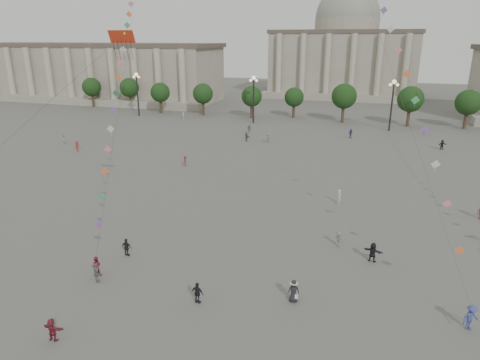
% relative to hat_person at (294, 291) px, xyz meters
% --- Properties ---
extents(ground, '(360.00, 360.00, 0.00)m').
position_rel_hat_person_xyz_m(ground, '(-7.35, -2.64, -0.92)').
color(ground, '#5C5956').
rests_on(ground, ground).
extents(hall_west, '(84.00, 26.22, 17.20)m').
position_rel_hat_person_xyz_m(hall_west, '(-82.35, 91.25, 7.51)').
color(hall_west, gray).
rests_on(hall_west, ground).
extents(hall_central, '(48.30, 34.30, 35.50)m').
position_rel_hat_person_xyz_m(hall_central, '(-7.35, 126.58, 13.32)').
color(hall_central, gray).
rests_on(hall_central, ground).
extents(tree_row, '(137.12, 5.12, 8.00)m').
position_rel_hat_person_xyz_m(tree_row, '(-7.35, 75.36, 4.48)').
color(tree_row, '#3C2A1E').
rests_on(tree_row, ground).
extents(lamp_post_far_west, '(2.00, 0.90, 10.65)m').
position_rel_hat_person_xyz_m(lamp_post_far_west, '(-52.35, 67.36, 6.44)').
color(lamp_post_far_west, '#262628').
rests_on(lamp_post_far_west, ground).
extents(lamp_post_mid_west, '(2.00, 0.90, 10.65)m').
position_rel_hat_person_xyz_m(lamp_post_mid_west, '(-22.35, 67.36, 6.44)').
color(lamp_post_mid_west, '#262628').
rests_on(lamp_post_mid_west, ground).
extents(lamp_post_mid_east, '(2.00, 0.90, 10.65)m').
position_rel_hat_person_xyz_m(lamp_post_mid_east, '(7.65, 67.36, 6.44)').
color(lamp_post_mid_east, '#262628').
rests_on(lamp_post_mid_east, ground).
extents(person_crowd_0, '(1.09, 1.12, 1.88)m').
position_rel_hat_person_xyz_m(person_crowd_0, '(0.28, 57.76, 0.03)').
color(person_crowd_0, navy).
rests_on(person_crowd_0, ground).
extents(person_crowd_1, '(0.97, 0.88, 1.62)m').
position_rel_hat_person_xyz_m(person_crowd_1, '(-50.44, 37.08, -0.11)').
color(person_crowd_1, '#B7B6B2').
rests_on(person_crowd_1, ground).
extents(person_crowd_2, '(1.33, 1.30, 1.83)m').
position_rel_hat_person_xyz_m(person_crowd_2, '(-44.23, 32.67, -0.00)').
color(person_crowd_2, maroon).
rests_on(person_crowd_2, ground).
extents(person_crowd_3, '(1.75, 0.94, 1.80)m').
position_rel_hat_person_xyz_m(person_crowd_3, '(5.50, 8.09, -0.01)').
color(person_crowd_3, black).
rests_on(person_crowd_3, ground).
extents(person_crowd_4, '(1.56, 1.65, 1.86)m').
position_rel_hat_person_xyz_m(person_crowd_4, '(-14.21, 48.87, 0.01)').
color(person_crowd_4, beige).
rests_on(person_crowd_4, ground).
extents(person_crowd_6, '(1.15, 0.93, 1.55)m').
position_rel_hat_person_xyz_m(person_crowd_6, '(2.36, 10.10, -0.14)').
color(person_crowd_6, slate).
rests_on(person_crowd_6, ground).
extents(person_crowd_9, '(1.65, 1.31, 1.75)m').
position_rel_hat_person_xyz_m(person_crowd_9, '(16.32, 53.26, -0.04)').
color(person_crowd_9, black).
rests_on(person_crowd_9, ground).
extents(person_crowd_10, '(0.55, 0.76, 1.94)m').
position_rel_hat_person_xyz_m(person_crowd_10, '(-39.14, 65.36, 0.06)').
color(person_crowd_10, '#B9B9B5').
rests_on(person_crowd_10, ground).
extents(person_crowd_12, '(1.54, 1.42, 1.72)m').
position_rel_hat_person_xyz_m(person_crowd_12, '(-18.47, 49.15, -0.06)').
color(person_crowd_12, '#5B5B5F').
rests_on(person_crowd_12, ground).
extents(person_crowd_13, '(0.60, 0.75, 1.79)m').
position_rel_hat_person_xyz_m(person_crowd_13, '(1.42, 21.27, -0.02)').
color(person_crowd_13, silver).
rests_on(person_crowd_13, ground).
extents(person_crowd_16, '(1.00, 0.42, 1.69)m').
position_rel_hat_person_xyz_m(person_crowd_16, '(-20.11, 56.40, -0.07)').
color(person_crowd_16, slate).
rests_on(person_crowd_16, ground).
extents(person_crowd_17, '(0.85, 1.15, 1.59)m').
position_rel_hat_person_xyz_m(person_crowd_17, '(-22.59, 30.18, -0.12)').
color(person_crowd_17, maroon).
rests_on(person_crowd_17, ground).
extents(tourist_1, '(1.05, 0.56, 1.71)m').
position_rel_hat_person_xyz_m(tourist_1, '(-6.75, -2.35, -0.06)').
color(tourist_1, black).
rests_on(tourist_1, ground).
extents(tourist_2, '(1.51, 0.50, 1.62)m').
position_rel_hat_person_xyz_m(tourist_2, '(-14.15, -9.03, -0.11)').
color(tourist_2, maroon).
rests_on(tourist_2, ground).
extents(tourist_3, '(1.04, 0.92, 1.69)m').
position_rel_hat_person_xyz_m(tourist_3, '(-15.64, -2.16, -0.07)').
color(tourist_3, slate).
rests_on(tourist_3, ground).
extents(tourist_4, '(1.00, 0.45, 1.69)m').
position_rel_hat_person_xyz_m(tourist_4, '(-15.72, 2.44, -0.07)').
color(tourist_4, black).
rests_on(tourist_4, ground).
extents(kite_flyer_0, '(1.02, 0.92, 1.72)m').
position_rel_hat_person_xyz_m(kite_flyer_0, '(-16.30, -1.27, -0.06)').
color(kite_flyer_0, maroon).
rests_on(kite_flyer_0, ground).
extents(kite_flyer_1, '(1.39, 1.27, 1.88)m').
position_rel_hat_person_xyz_m(kite_flyer_1, '(11.98, 0.41, 0.02)').
color(kite_flyer_1, '#384380').
rests_on(kite_flyer_1, ground).
extents(hat_person, '(0.98, 0.77, 1.77)m').
position_rel_hat_person_xyz_m(hat_person, '(0.00, 0.00, 0.00)').
color(hat_person, black).
rests_on(hat_person, ground).
extents(dragon_kite, '(8.06, 9.08, 28.17)m').
position_rel_hat_person_xyz_m(dragon_kite, '(-16.33, 4.81, 17.04)').
color(dragon_kite, red).
rests_on(dragon_kite, ground).
extents(kite_train_west, '(17.81, 43.30, 59.57)m').
position_rel_hat_person_xyz_m(kite_train_west, '(-25.51, 21.99, 20.02)').
color(kite_train_west, '#3F3F3F').
rests_on(kite_train_west, ground).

